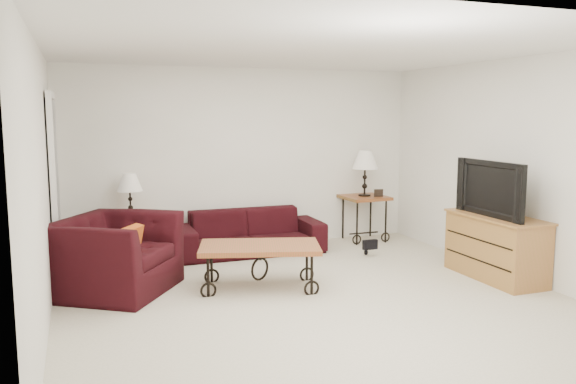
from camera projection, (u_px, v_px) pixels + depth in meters
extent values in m
plane|color=beige|center=(311.00, 297.00, 5.95)|extent=(5.00, 5.00, 0.00)
cube|color=white|center=(244.00, 158.00, 8.11)|extent=(5.00, 0.02, 2.50)
cube|color=white|center=(471.00, 219.00, 3.46)|extent=(5.00, 0.02, 2.50)
cube|color=white|center=(41.00, 187.00, 4.93)|extent=(0.02, 5.00, 2.50)
cube|color=white|center=(513.00, 168.00, 6.63)|extent=(0.02, 5.00, 2.50)
plane|color=white|center=(313.00, 48.00, 5.61)|extent=(5.00, 5.00, 0.00)
cube|color=black|center=(53.00, 190.00, 6.51)|extent=(0.08, 0.94, 2.04)
imported|color=black|center=(249.00, 232.00, 7.77)|extent=(1.98, 0.77, 0.58)
cube|color=brown|center=(132.00, 238.00, 7.42)|extent=(0.59, 0.59, 0.56)
cube|color=brown|center=(364.00, 218.00, 8.55)|extent=(0.64, 0.64, 0.67)
cube|color=black|center=(119.00, 216.00, 7.19)|extent=(0.11, 0.02, 0.09)
cube|color=black|center=(379.00, 193.00, 8.41)|extent=(0.13, 0.04, 0.11)
cube|color=brown|center=(260.00, 266.00, 6.22)|extent=(1.42, 1.02, 0.48)
imported|color=black|center=(115.00, 255.00, 6.08)|extent=(1.56, 1.60, 0.79)
cube|color=orange|center=(130.00, 243.00, 6.07)|extent=(0.28, 0.35, 0.36)
cube|color=#AD6940|center=(496.00, 247.00, 6.58)|extent=(0.50, 1.21, 0.73)
imported|color=black|center=(497.00, 188.00, 6.48)|extent=(0.14, 1.09, 0.63)
ellipsoid|color=black|center=(366.00, 240.00, 7.68)|extent=(0.34, 0.28, 0.40)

